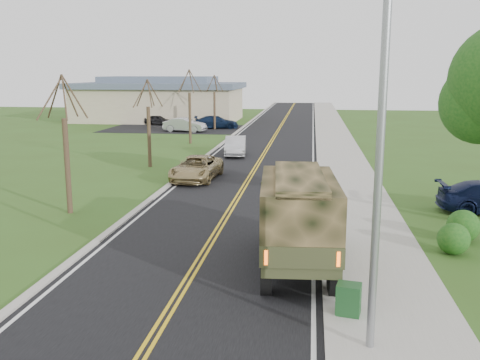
% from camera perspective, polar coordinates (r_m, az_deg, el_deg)
% --- Properties ---
extents(ground, '(160.00, 160.00, 0.00)m').
position_cam_1_polar(ground, '(13.81, -8.48, -15.14)').
color(ground, '#334F1A').
rests_on(ground, ground).
extents(road, '(8.00, 120.00, 0.01)m').
position_cam_1_polar(road, '(52.32, 3.69, 4.64)').
color(road, black).
rests_on(road, ground).
extents(curb_right, '(0.30, 120.00, 0.12)m').
position_cam_1_polar(curb_right, '(52.20, 8.25, 4.59)').
color(curb_right, '#9E998E').
rests_on(curb_right, ground).
extents(sidewalk_right, '(3.20, 120.00, 0.10)m').
position_cam_1_polar(sidewalk_right, '(52.25, 10.18, 4.52)').
color(sidewalk_right, '#9E998E').
rests_on(sidewalk_right, ground).
extents(curb_left, '(0.30, 120.00, 0.10)m').
position_cam_1_polar(curb_left, '(52.76, -0.83, 4.76)').
color(curb_left, '#9E998E').
rests_on(curb_left, ground).
extents(street_light, '(1.65, 0.22, 8.00)m').
position_cam_1_polar(street_light, '(11.54, 14.18, 2.53)').
color(street_light, gray).
rests_on(street_light, ground).
extents(bare_tree_a, '(1.93, 2.26, 6.08)m').
position_cam_1_polar(bare_tree_a, '(24.52, -18.02, 2.59)').
color(bare_tree_a, '#38281C').
rests_on(bare_tree_a, ground).
extents(bare_tree_b, '(1.83, 2.14, 5.73)m').
position_cam_1_polar(bare_tree_b, '(35.64, -9.70, 5.33)').
color(bare_tree_b, '#38281C').
rests_on(bare_tree_b, ground).
extents(bare_tree_c, '(2.04, 2.39, 6.42)m').
position_cam_1_polar(bare_tree_c, '(47.16, -5.38, 7.25)').
color(bare_tree_c, '#38281C').
rests_on(bare_tree_c, ground).
extents(bare_tree_d, '(1.88, 2.20, 5.91)m').
position_cam_1_polar(bare_tree_d, '(58.91, -2.74, 7.89)').
color(bare_tree_d, '#38281C').
rests_on(bare_tree_d, ground).
extents(commercial_building, '(25.50, 21.50, 5.65)m').
position_cam_1_polar(commercial_building, '(70.66, -8.53, 8.47)').
color(commercial_building, tan).
rests_on(commercial_building, ground).
extents(military_truck, '(2.62, 6.46, 3.16)m').
position_cam_1_polar(military_truck, '(16.88, 6.18, -3.54)').
color(military_truck, black).
rests_on(military_truck, ground).
extents(suv_champagne, '(2.57, 5.08, 1.38)m').
position_cam_1_polar(suv_champagne, '(31.15, -4.66, 1.28)').
color(suv_champagne, tan).
rests_on(suv_champagne, ground).
extents(sedan_silver, '(1.95, 4.46, 1.42)m').
position_cam_1_polar(sedan_silver, '(40.27, -0.48, 3.65)').
color(sedan_silver, silver).
rests_on(sedan_silver, ground).
extents(utility_box_near, '(0.68, 0.60, 0.80)m').
position_cam_1_polar(utility_box_near, '(14.15, 11.51, -12.34)').
color(utility_box_near, '#18431D').
rests_on(utility_box_near, sidewalk_right).
extents(lot_car_dark, '(3.78, 2.35, 1.20)m').
position_cam_1_polar(lot_car_dark, '(64.66, -8.65, 6.35)').
color(lot_car_dark, black).
rests_on(lot_car_dark, ground).
extents(lot_car_silver, '(4.70, 2.21, 1.49)m').
position_cam_1_polar(lot_car_silver, '(56.76, -5.90, 5.88)').
color(lot_car_silver, '#B3B4B8').
rests_on(lot_car_silver, ground).
extents(lot_car_navy, '(5.19, 2.93, 1.42)m').
position_cam_1_polar(lot_car_navy, '(59.98, -2.54, 6.19)').
color(lot_car_navy, '#0E1C36').
rests_on(lot_car_navy, ground).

